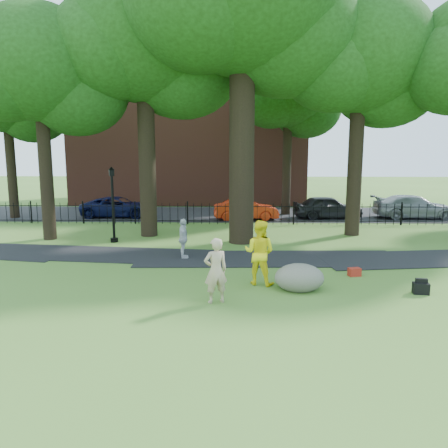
{
  "coord_description": "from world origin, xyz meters",
  "views": [
    {
      "loc": [
        -0.2,
        -12.43,
        4.08
      ],
      "look_at": [
        -0.63,
        2.0,
        1.67
      ],
      "focal_mm": 35.0,
      "sensor_mm": 36.0,
      "label": 1
    }
  ],
  "objects_px": {
    "boulder": "(299,276)",
    "man": "(259,252)",
    "lamppost": "(113,206)",
    "big_tree": "(246,5)",
    "woman": "(216,271)",
    "red_sedan": "(246,209)"
  },
  "relations": [
    {
      "from": "woman",
      "to": "boulder",
      "type": "distance_m",
      "value": 2.73
    },
    {
      "from": "boulder",
      "to": "man",
      "type": "bearing_deg",
      "value": 154.51
    },
    {
      "from": "big_tree",
      "to": "lamppost",
      "type": "relative_size",
      "value": 4.21
    },
    {
      "from": "man",
      "to": "lamppost",
      "type": "distance_m",
      "value": 8.86
    },
    {
      "from": "woman",
      "to": "man",
      "type": "bearing_deg",
      "value": -147.07
    },
    {
      "from": "big_tree",
      "to": "man",
      "type": "xyz_separation_m",
      "value": [
        0.37,
        -6.39,
        -9.14
      ]
    },
    {
      "from": "woman",
      "to": "red_sedan",
      "type": "bearing_deg",
      "value": -115.08
    },
    {
      "from": "big_tree",
      "to": "woman",
      "type": "distance_m",
      "value": 12.33
    },
    {
      "from": "big_tree",
      "to": "lamppost",
      "type": "bearing_deg",
      "value": -178.17
    },
    {
      "from": "woman",
      "to": "red_sedan",
      "type": "distance_m",
      "value": 14.69
    },
    {
      "from": "lamppost",
      "to": "red_sedan",
      "type": "relative_size",
      "value": 0.88
    },
    {
      "from": "man",
      "to": "woman",
      "type": "bearing_deg",
      "value": 75.36
    },
    {
      "from": "woman",
      "to": "boulder",
      "type": "height_order",
      "value": "woman"
    },
    {
      "from": "big_tree",
      "to": "woman",
      "type": "height_order",
      "value": "big_tree"
    },
    {
      "from": "lamppost",
      "to": "woman",
      "type": "bearing_deg",
      "value": -80.31
    },
    {
      "from": "big_tree",
      "to": "woman",
      "type": "xyz_separation_m",
      "value": [
        -0.9,
        -8.11,
        -9.24
      ]
    },
    {
      "from": "big_tree",
      "to": "man",
      "type": "distance_m",
      "value": 11.16
    },
    {
      "from": "man",
      "to": "red_sedan",
      "type": "height_order",
      "value": "man"
    },
    {
      "from": "woman",
      "to": "lamppost",
      "type": "xyz_separation_m",
      "value": [
        -5.02,
        7.93,
        0.77
      ]
    },
    {
      "from": "lamppost",
      "to": "red_sedan",
      "type": "xyz_separation_m",
      "value": [
        6.13,
        6.72,
        -1.04
      ]
    },
    {
      "from": "lamppost",
      "to": "boulder",
      "type": "bearing_deg",
      "value": -64.88
    },
    {
      "from": "woman",
      "to": "man",
      "type": "height_order",
      "value": "man"
    }
  ]
}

